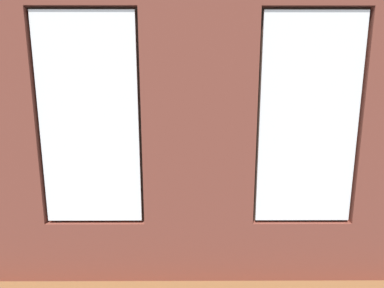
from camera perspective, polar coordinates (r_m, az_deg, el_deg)
ground_plane at (r=5.85m, az=0.57°, el=-10.13°), size 6.24×5.80×0.10m
brick_wall_with_windows at (r=2.99m, az=1.30°, el=0.88°), size 5.64×0.30×3.12m
white_wall_right at (r=5.93m, az=-27.29°, el=4.97°), size 0.10×4.80×3.12m
couch_by_window at (r=3.99m, az=-5.37°, el=-14.55°), size 1.81×0.87×0.80m
couch_left at (r=5.71m, az=22.63°, el=-7.49°), size 0.93×2.12×0.80m
coffee_table at (r=5.67m, az=-1.42°, el=-6.42°), size 1.28×0.85×0.41m
cup_ceramic at (r=5.55m, az=-5.43°, el=-5.90°), size 0.07×0.07×0.08m
candle_jar at (r=5.52m, az=-0.45°, el=-5.85°), size 0.08×0.08×0.10m
table_plant_small at (r=5.73m, az=-3.00°, el=-4.48°), size 0.15×0.15×0.22m
remote_gray at (r=5.66m, az=-1.42°, el=-5.83°), size 0.11×0.18×0.02m
remote_black at (r=5.80m, az=2.09°, el=-5.41°), size 0.06×0.17×0.02m
media_console at (r=5.83m, az=-24.66°, el=-7.99°), size 1.04×0.42×0.52m
tv_flatscreen at (r=5.69m, az=-25.10°, el=-2.53°), size 0.92×0.20×0.62m
papasan_chair at (r=7.31m, az=-5.54°, el=-1.79°), size 1.17×1.17×0.72m
potted_plant_beside_window_right at (r=4.35m, az=-29.38°, el=-11.41°), size 0.55×0.55×0.75m
potted_plant_mid_room_small at (r=6.31m, az=5.66°, el=-4.71°), size 0.42×0.42×0.55m
potted_plant_near_tv at (r=4.61m, az=-23.99°, el=-5.56°), size 1.07×1.08×1.43m
potted_plant_corner_near_left at (r=7.84m, az=17.20°, el=0.76°), size 0.76×0.76×1.11m
potted_plant_corner_far_left at (r=4.42m, az=32.29°, el=-8.69°), size 0.97×0.97×1.05m
potted_plant_between_couches at (r=4.07m, az=14.34°, el=-11.51°), size 0.92×0.81×1.27m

